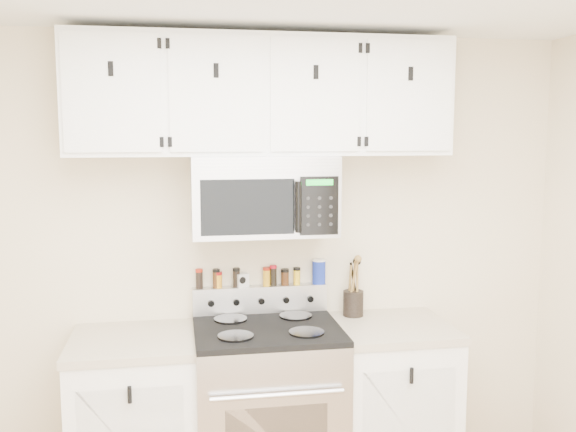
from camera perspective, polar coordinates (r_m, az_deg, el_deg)
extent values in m
cube|color=beige|center=(3.65, -2.58, -3.80)|extent=(3.50, 0.01, 2.50)
cube|color=#B7B7BA|center=(3.59, -1.82, -17.28)|extent=(0.76, 0.65, 0.92)
cube|color=black|center=(3.42, -1.86, -10.03)|extent=(0.76, 0.65, 0.03)
cube|color=#B7B7BA|center=(3.66, -2.49, -7.36)|extent=(0.76, 0.08, 0.15)
cylinder|color=black|center=(3.25, -4.68, -10.61)|extent=(0.18, 0.18, 0.01)
cylinder|color=black|center=(3.30, 1.66, -10.30)|extent=(0.18, 0.18, 0.01)
cylinder|color=black|center=(3.54, -5.13, -9.11)|extent=(0.18, 0.18, 0.01)
cylinder|color=black|center=(3.58, 0.69, -8.87)|extent=(0.18, 0.18, 0.01)
cube|color=white|center=(3.60, -13.38, -17.76)|extent=(0.62, 0.60, 0.88)
cube|color=tan|center=(3.43, -13.61, -10.78)|extent=(0.64, 0.62, 0.04)
cube|color=white|center=(3.77, 9.02, -16.45)|extent=(0.62, 0.60, 0.88)
cube|color=tan|center=(3.61, 9.17, -9.75)|extent=(0.64, 0.62, 0.04)
cube|color=#9E9EA3|center=(3.41, -2.22, 1.87)|extent=(0.76, 0.38, 0.42)
cube|color=#B7B7BA|center=(3.20, -1.77, 4.56)|extent=(0.73, 0.01, 0.08)
cube|color=black|center=(3.21, -3.59, 0.79)|extent=(0.47, 0.01, 0.28)
cube|color=black|center=(3.27, 2.78, 0.92)|extent=(0.20, 0.01, 0.30)
cylinder|color=black|center=(3.21, 0.93, 0.80)|extent=(0.03, 0.03, 0.26)
cube|color=white|center=(3.43, -2.32, 10.60)|extent=(2.00, 0.33, 0.62)
cube|color=white|center=(3.24, -15.41, 10.53)|extent=(0.46, 0.01, 0.57)
cube|color=black|center=(3.24, -15.49, 12.51)|extent=(0.02, 0.01, 0.07)
cube|color=white|center=(3.23, -6.39, 10.75)|extent=(0.46, 0.01, 0.57)
cube|color=black|center=(3.23, -6.41, 12.74)|extent=(0.03, 0.01, 0.07)
cube|color=white|center=(3.30, 2.46, 10.72)|extent=(0.46, 0.01, 0.57)
cube|color=black|center=(3.30, 2.50, 12.66)|extent=(0.03, 0.01, 0.07)
cube|color=white|center=(3.44, 10.76, 10.46)|extent=(0.46, 0.01, 0.57)
cube|color=black|center=(3.44, 10.85, 12.32)|extent=(0.02, 0.01, 0.07)
cylinder|color=black|center=(3.71, 5.82, -7.73)|extent=(0.12, 0.12, 0.14)
cylinder|color=brown|center=(3.68, 5.84, -6.07)|extent=(0.01, 0.01, 0.27)
cylinder|color=brown|center=(3.68, 6.17, -5.94)|extent=(0.01, 0.01, 0.29)
cylinder|color=brown|center=(3.69, 5.51, -6.19)|extent=(0.01, 0.01, 0.25)
cylinder|color=black|center=(3.71, 5.90, -6.07)|extent=(0.01, 0.01, 0.26)
cylinder|color=brown|center=(3.66, 5.78, -6.07)|extent=(0.01, 0.01, 0.28)
cube|color=silver|center=(3.63, -4.12, -5.70)|extent=(0.08, 0.07, 0.08)
cylinder|color=#162A9B|center=(3.69, 2.76, -5.01)|extent=(0.08, 0.08, 0.13)
cylinder|color=white|center=(3.67, 2.77, -3.94)|extent=(0.08, 0.08, 0.01)
cylinder|color=black|center=(3.61, -7.89, -5.67)|extent=(0.04, 0.04, 0.09)
cylinder|color=#B1200D|center=(3.60, -7.91, -4.82)|extent=(0.04, 0.04, 0.02)
cylinder|color=#472811|center=(3.61, -6.39, -5.65)|extent=(0.04, 0.04, 0.09)
cylinder|color=black|center=(3.60, -6.40, -4.83)|extent=(0.04, 0.04, 0.02)
cylinder|color=orange|center=(3.62, -6.23, -5.78)|extent=(0.04, 0.04, 0.07)
cylinder|color=maroon|center=(3.61, -6.24, -5.09)|extent=(0.04, 0.04, 0.02)
cylinder|color=black|center=(3.62, -4.61, -5.59)|extent=(0.04, 0.04, 0.09)
cylinder|color=black|center=(3.61, -4.62, -4.76)|extent=(0.04, 0.04, 0.02)
cylinder|color=#C99117|center=(3.64, -1.91, -5.52)|extent=(0.04, 0.04, 0.09)
cylinder|color=maroon|center=(3.63, -1.91, -4.71)|extent=(0.04, 0.04, 0.02)
cylinder|color=black|center=(3.65, -1.32, -5.42)|extent=(0.04, 0.04, 0.10)
cylinder|color=#B50D1F|center=(3.63, -1.32, -4.53)|extent=(0.04, 0.04, 0.02)
cylinder|color=#3D210E|center=(3.66, -0.27, -5.57)|extent=(0.04, 0.04, 0.08)
cylinder|color=black|center=(3.65, -0.27, -4.87)|extent=(0.05, 0.05, 0.02)
cylinder|color=yellow|center=(3.67, 0.79, -5.47)|extent=(0.04, 0.04, 0.08)
cylinder|color=black|center=(3.66, 0.79, -4.71)|extent=(0.04, 0.04, 0.02)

